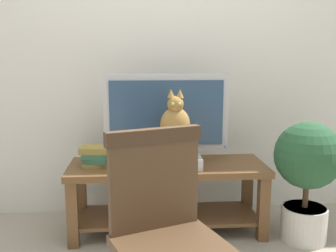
{
  "coord_description": "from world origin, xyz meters",
  "views": [
    {
      "loc": [
        -0.21,
        -2.09,
        1.21
      ],
      "look_at": [
        -0.01,
        0.43,
        0.75
      ],
      "focal_mm": 41.93,
      "sensor_mm": 36.0,
      "label": 1
    }
  ],
  "objects": [
    {
      "name": "back_wall",
      "position": [
        0.0,
        0.94,
        1.4
      ],
      "size": [
        7.0,
        0.12,
        2.8
      ],
      "primitive_type": "cube",
      "color": "silver",
      "rests_on": "ground"
    },
    {
      "name": "tv_stand",
      "position": [
        -0.01,
        0.48,
        0.33
      ],
      "size": [
        1.33,
        0.48,
        0.48
      ],
      "color": "brown",
      "rests_on": "ground"
    },
    {
      "name": "tv",
      "position": [
        -0.01,
        0.57,
        0.79
      ],
      "size": [
        0.86,
        0.2,
        0.6
      ],
      "color": "#B7B7BC",
      "rests_on": "tv_stand"
    },
    {
      "name": "media_box",
      "position": [
        0.03,
        0.4,
        0.52
      ],
      "size": [
        0.34,
        0.24,
        0.08
      ],
      "color": "#ADADB2",
      "rests_on": "tv_stand"
    },
    {
      "name": "cat",
      "position": [
        0.03,
        0.39,
        0.72
      ],
      "size": [
        0.23,
        0.3,
        0.44
      ],
      "color": "olive",
      "rests_on": "media_box"
    },
    {
      "name": "wooden_chair",
      "position": [
        -0.11,
        -0.67,
        0.55
      ],
      "size": [
        0.52,
        0.52,
        0.92
      ],
      "color": "#513823",
      "rests_on": "ground"
    },
    {
      "name": "book_stack",
      "position": [
        -0.5,
        0.48,
        0.55
      ],
      "size": [
        0.21,
        0.18,
        0.13
      ],
      "color": "olive",
      "rests_on": "tv_stand"
    },
    {
      "name": "potted_plant",
      "position": [
        0.87,
        0.27,
        0.48
      ],
      "size": [
        0.43,
        0.43,
        0.79
      ],
      "color": "beige",
      "rests_on": "ground"
    }
  ]
}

